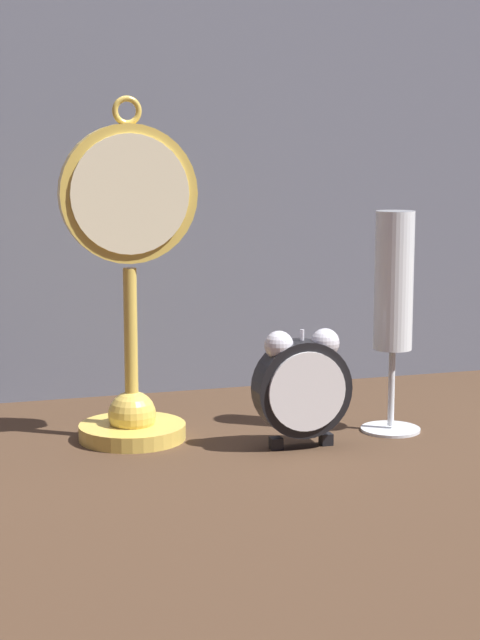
# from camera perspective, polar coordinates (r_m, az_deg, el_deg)

# --- Properties ---
(ground_plane) EXTENTS (4.00, 4.00, 0.00)m
(ground_plane) POSITION_cam_1_polar(r_m,az_deg,el_deg) (1.04, 1.30, -7.62)
(ground_plane) COLOR #422D1E
(fabric_backdrop_drape) EXTENTS (1.70, 0.01, 0.63)m
(fabric_backdrop_drape) POSITION_cam_1_polar(r_m,az_deg,el_deg) (1.31, -3.21, 9.85)
(fabric_backdrop_drape) COLOR slate
(fabric_backdrop_drape) RESTS_ON ground_plane
(pocket_watch_on_stand) EXTENTS (0.14, 0.11, 0.35)m
(pocket_watch_on_stand) POSITION_cam_1_polar(r_m,az_deg,el_deg) (1.10, -5.87, 1.13)
(pocket_watch_on_stand) COLOR gold
(pocket_watch_on_stand) RESTS_ON ground_plane
(alarm_clock_twin_bell) EXTENTS (0.10, 0.03, 0.12)m
(alarm_clock_twin_bell) POSITION_cam_1_polar(r_m,az_deg,el_deg) (1.08, 3.33, -3.36)
(alarm_clock_twin_bell) COLOR black
(alarm_clock_twin_bell) RESTS_ON ground_plane
(champagne_flute) EXTENTS (0.06, 0.06, 0.24)m
(champagne_flute) POSITION_cam_1_polar(r_m,az_deg,el_deg) (1.14, 8.19, 1.14)
(champagne_flute) COLOR silver
(champagne_flute) RESTS_ON ground_plane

